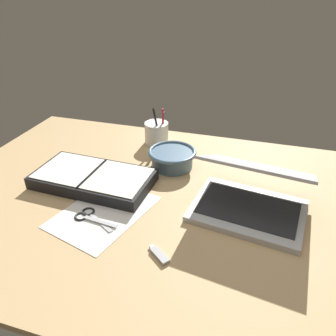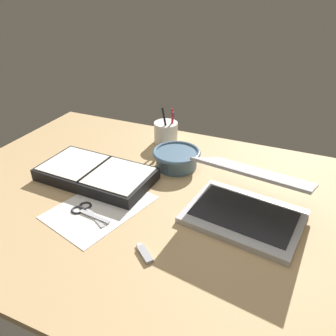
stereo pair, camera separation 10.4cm
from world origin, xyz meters
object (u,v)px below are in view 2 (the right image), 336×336
laptop (248,202)px  bowl (176,158)px  planner (96,174)px  scissors (85,210)px  pen_cup (166,132)px

laptop → bowl: 34.34cm
planner → scissors: size_ratio=2.84×
bowl → pen_cup: 20.38cm
laptop → scissors: size_ratio=2.56×
bowl → planner: 28.77cm
scissors → planner: bearing=131.5°
laptop → scissors: laptop is taller
pen_cup → bowl: bearing=-55.7°
bowl → planner: (-21.70, -18.83, -1.44)cm
laptop → scissors: 47.39cm
pen_cup → scissors: size_ratio=1.16×
laptop → planner: 50.90cm
scissors → laptop: bearing=39.7°
laptop → pen_cup: 53.59cm
laptop → scissors: (-44.05, -16.85, -4.64)cm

